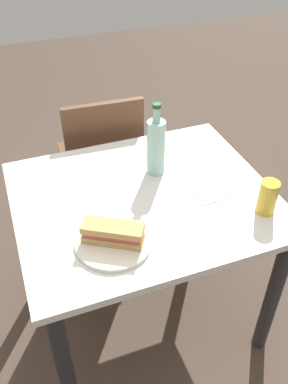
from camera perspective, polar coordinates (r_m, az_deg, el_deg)
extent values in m
plane|color=#47382D|center=(2.13, 0.00, -15.73)|extent=(8.00, 8.00, 0.00)
cube|color=silver|center=(1.61, 0.00, -0.97)|extent=(0.97, 0.82, 0.03)
cylinder|color=#262628|center=(1.61, -10.77, -22.20)|extent=(0.06, 0.06, 0.69)
cylinder|color=#262628|center=(1.82, 17.12, -13.32)|extent=(0.06, 0.06, 0.69)
cylinder|color=#262628|center=(2.05, -14.84, -5.50)|extent=(0.06, 0.06, 0.69)
cylinder|color=#262628|center=(2.22, 7.19, -0.22)|extent=(0.06, 0.06, 0.69)
cube|color=brown|center=(2.28, -6.08, 4.75)|extent=(0.42, 0.42, 0.02)
cube|color=brown|center=(2.01, -5.33, 6.87)|extent=(0.38, 0.05, 0.40)
cylinder|color=brown|center=(2.59, -2.71, 3.24)|extent=(0.04, 0.04, 0.45)
cylinder|color=brown|center=(2.55, -10.56, 1.78)|extent=(0.04, 0.04, 0.45)
cylinder|color=brown|center=(2.32, -0.38, -1.72)|extent=(0.04, 0.04, 0.45)
cylinder|color=brown|center=(2.27, -9.14, -3.46)|extent=(0.04, 0.04, 0.45)
cylinder|color=silver|center=(1.41, -4.17, -6.80)|extent=(0.26, 0.26, 0.01)
cube|color=tan|center=(1.40, -4.21, -6.22)|extent=(0.21, 0.16, 0.02)
cube|color=#B74C3D|center=(1.38, -4.25, -5.59)|extent=(0.19, 0.15, 0.02)
cube|color=tan|center=(1.37, -4.29, -4.95)|extent=(0.21, 0.16, 0.02)
cube|color=silver|center=(1.44, -2.08, -5.15)|extent=(0.09, 0.06, 0.00)
cube|color=#59331E|center=(1.45, -5.54, -4.56)|extent=(0.07, 0.05, 0.01)
cylinder|color=#99C6B7|center=(1.66, 1.63, 6.05)|extent=(0.07, 0.07, 0.23)
cylinder|color=#99C6B7|center=(1.58, 1.73, 10.47)|extent=(0.03, 0.03, 0.06)
cylinder|color=#19472D|center=(1.57, 1.76, 11.68)|extent=(0.03, 0.03, 0.02)
cylinder|color=gold|center=(1.55, 16.47, -0.68)|extent=(0.07, 0.07, 0.13)
cube|color=white|center=(1.64, 8.94, 0.25)|extent=(0.15, 0.15, 0.00)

